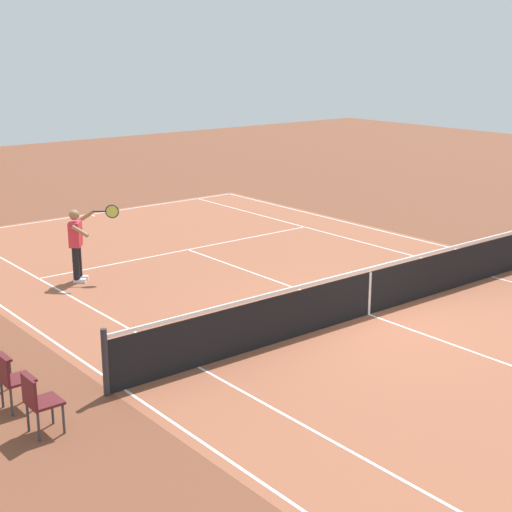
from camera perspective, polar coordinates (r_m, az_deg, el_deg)
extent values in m
plane|color=brown|center=(15.50, 8.31, -4.30)|extent=(60.00, 60.00, 0.00)
cube|color=#935138|center=(15.50, 8.31, -4.30)|extent=(24.20, 11.40, 0.00)
cube|color=white|center=(24.82, -12.18, 3.03)|extent=(0.05, 11.00, 0.01)
cube|color=white|center=(12.32, -9.72, -9.71)|extent=(23.80, 0.05, 0.01)
cube|color=white|center=(18.59, 17.01, -1.46)|extent=(23.80, 0.05, 0.01)
cube|color=white|center=(12.97, -4.32, -8.18)|extent=(23.80, 0.05, 0.01)
cube|color=white|center=(20.18, -5.06, 0.48)|extent=(0.05, 8.22, 0.01)
cube|color=white|center=(15.50, 8.31, -4.29)|extent=(12.80, 0.05, 0.01)
cube|color=white|center=(24.69, -12.02, 2.97)|extent=(0.30, 0.05, 0.01)
cylinder|color=#2D2D33|center=(11.97, -11.10, -7.73)|extent=(0.10, 0.10, 1.08)
cube|color=black|center=(15.36, 8.38, -2.75)|extent=(0.02, 11.60, 0.88)
cube|color=white|center=(15.21, 8.45, -0.93)|extent=(0.04, 11.60, 0.06)
cube|color=white|center=(15.36, 8.38, -2.75)|extent=(0.04, 0.06, 0.88)
cylinder|color=black|center=(17.67, -13.18, -0.54)|extent=(0.15, 0.15, 0.74)
cube|color=white|center=(17.77, -12.92, -1.80)|extent=(0.26, 0.29, 0.09)
cylinder|color=black|center=(17.90, -13.02, -0.33)|extent=(0.15, 0.15, 0.74)
cube|color=white|center=(17.99, -12.75, -1.57)|extent=(0.26, 0.29, 0.09)
cube|color=#E03342|center=(17.62, -13.23, 1.60)|extent=(0.45, 0.43, 0.56)
sphere|color=#9E704C|center=(17.52, -13.31, 2.98)|extent=(0.23, 0.23, 0.23)
cylinder|color=#9E704C|center=(17.29, -12.89, 1.80)|extent=(0.39, 0.29, 0.26)
cylinder|color=#9E704C|center=(17.77, -12.54, 2.85)|extent=(0.23, 0.42, 0.30)
cylinder|color=#232326|center=(17.74, -11.53, 3.25)|extent=(0.20, 0.24, 0.04)
torus|color=#232326|center=(17.69, -10.61, 3.26)|extent=(0.22, 0.26, 0.31)
cylinder|color=#C6D84C|center=(17.69, -10.61, 3.26)|extent=(0.17, 0.21, 0.27)
sphere|color=#CCE01E|center=(16.22, 4.12, -3.15)|extent=(0.07, 0.07, 0.07)
cylinder|color=#38383D|center=(11.42, -14.85, -10.92)|extent=(0.04, 0.04, 0.44)
cylinder|color=#38383D|center=(11.13, -14.06, -11.61)|extent=(0.04, 0.04, 0.44)
cylinder|color=#38383D|center=(11.31, -16.53, -11.35)|extent=(0.04, 0.04, 0.44)
cylinder|color=#38383D|center=(11.00, -15.79, -12.06)|extent=(0.04, 0.04, 0.44)
cube|color=#56191E|center=(11.11, -15.40, -10.37)|extent=(0.44, 0.44, 0.04)
cube|color=#56191E|center=(10.95, -16.45, -9.57)|extent=(0.44, 0.04, 0.40)
cylinder|color=#38383D|center=(12.22, -16.70, -9.27)|extent=(0.04, 0.04, 0.44)
cylinder|color=#38383D|center=(11.91, -16.02, -9.88)|extent=(0.04, 0.04, 0.44)
cylinder|color=#38383D|center=(12.11, -18.29, -9.65)|extent=(0.04, 0.04, 0.44)
cylinder|color=#38383D|center=(11.80, -17.65, -10.27)|extent=(0.04, 0.04, 0.44)
cube|color=#56191E|center=(11.91, -17.25, -8.71)|extent=(0.44, 0.44, 0.04)
cube|color=#56191E|center=(11.76, -18.25, -7.95)|extent=(0.44, 0.04, 0.40)
cylinder|color=#38383D|center=(13.03, -18.31, -7.82)|extent=(0.04, 0.04, 0.44)
cylinder|color=#38383D|center=(12.72, -17.72, -8.35)|extent=(0.04, 0.04, 0.44)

